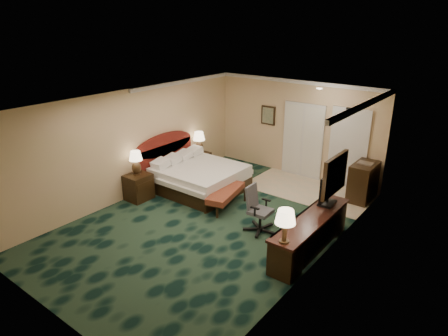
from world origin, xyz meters
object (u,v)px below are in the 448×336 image
Objects in this scene: desk at (310,234)px; tv at (328,189)px; lamp_near at (136,163)px; desk_chair at (261,210)px; lamp_far at (199,143)px; bed_bench at (226,199)px; bed at (200,178)px; minibar at (363,182)px; nightstand_far at (200,162)px; nightstand_near at (139,187)px.

desk is 1.01m from tv.
lamp_near is 3.35m from desk_chair.
lamp_far is 2.56m from bed_bench.
desk_chair is at bearing -153.15° from tv.
bed is 2.15× the size of minibar.
bed is at bearing 165.69° from desk.
tv is at bearing -14.84° from lamp_far.
bed is at bearing 157.77° from desk_chair.
desk is at bearing -23.16° from lamp_far.
lamp_near is at bearing -174.40° from desk.
tv reaches higher than minibar.
lamp_near is (0.01, -2.38, 0.67)m from nightstand_far.
nightstand_near is 0.50× the size of bed_bench.
bed is 2.32× the size of tv.
bed_bench is at bearing 168.13° from desk.
tv is at bearing -7.52° from bed_bench.
tv is at bearing 91.48° from desk.
desk_chair is at bearing -112.01° from minibar.
bed is 1.60m from nightstand_near.
minibar is at bearing 37.25° from nightstand_near.
nightstand_far is 4.68m from tv.
desk_chair reaches higher than bed.
tv reaches higher than lamp_near.
bed is 3.15× the size of nightstand_near.
desk_chair reaches higher than desk.
tv is (4.42, 1.18, 0.73)m from nightstand_near.
lamp_near reaches higher than bed.
desk_chair is at bearing 8.46° from lamp_near.
lamp_far is at bearing 132.73° from bed_bench.
lamp_near reaches higher than minibar.
nightstand_far is 0.60× the size of minibar.
bed_bench is 2.57m from tv.
nightstand_near is 4.46m from desk.
lamp_near is 4.59m from tv.
desk reaches higher than bed.
minibar is at bearing 29.20° from bed.
bed is 4.10m from minibar.
lamp_near reaches higher than bed_bench.
nightstand_near is at bearing -167.12° from bed_bench.
minibar is at bearing 90.28° from desk.
desk_chair is at bearing -29.87° from nightstand_far.
lamp_far is at bearing -167.33° from minibar.
tv is at bearing 14.94° from nightstand_near.
nightstand_far is at bearing 147.57° from desk_chair.
tv reaches higher than nightstand_near.
lamp_far is 4.61m from tv.
nightstand_near reaches higher than bed_bench.
desk is (4.46, 0.44, -0.60)m from lamp_near.
bed is 2.04× the size of desk_chair.
nightstand_far is at bearing 90.19° from lamp_near.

